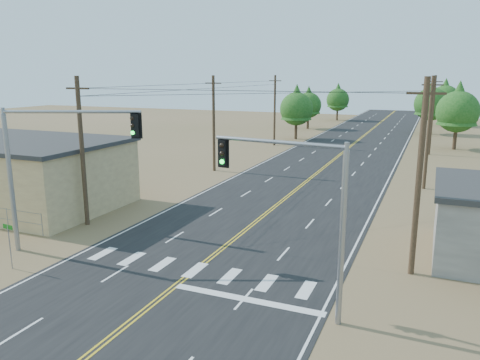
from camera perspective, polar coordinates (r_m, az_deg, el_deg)
The scene contains 17 objects.
ground at distance 19.33m, azimuth -17.41°, elevation -19.32°, with size 220.00×220.00×0.00m, color #866748.
road at distance 44.81m, azimuth 7.89°, elevation -0.36°, with size 15.00×200.00×0.02m, color black.
utility_pole_left_near at distance 32.82m, azimuth -18.69°, elevation 3.38°, with size 1.80×0.30×10.00m.
utility_pole_left_mid at distance 49.47m, azimuth -3.22°, elevation 6.97°, with size 1.80×0.30×10.00m.
utility_pole_left_far at distance 67.95m, azimuth 4.25°, elevation 8.53°, with size 1.80×0.30×10.00m.
utility_pole_right_near at distance 24.75m, azimuth 20.99°, elevation 0.33°, with size 1.80×0.30×10.00m.
utility_pole_right_mid at distance 44.52m, azimuth 22.00°, elevation 5.43°, with size 1.80×0.30×10.00m.
utility_pole_right_far at distance 64.44m, azimuth 22.39°, elevation 7.39°, with size 1.80×0.30×10.00m.
signal_mast_left at distance 28.37m, azimuth -22.37°, elevation 2.87°, with size 7.23×3.11×8.31m.
signal_mast_right at distance 19.28m, azimuth 7.72°, elevation -2.33°, with size 5.98×1.06×7.57m.
street_sign at distance 27.49m, azimuth -26.32°, elevation -6.51°, with size 0.72×0.10×2.44m.
tree_left_near at distance 74.90m, azimuth 6.91°, elevation 9.00°, with size 5.20×5.20×8.67m.
tree_left_mid at distance 89.88m, azimuth 8.34°, elevation 9.32°, with size 4.82×4.82×8.04m.
tree_left_far at distance 107.74m, azimuth 11.85°, elevation 9.82°, with size 4.98×4.98×8.29m.
tree_right_near at distance 70.31m, azimuth 25.04°, elevation 8.02°, with size 5.62×5.62×9.36m.
tree_right_mid at distance 86.91m, azimuth 22.30°, elevation 8.94°, with size 5.61×5.61×9.35m.
tree_right_far at distance 102.78m, azimuth 23.70°, elevation 9.30°, with size 5.66×5.66×9.44m.
Camera 1 is at (11.06, -12.24, 10.08)m, focal length 35.00 mm.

